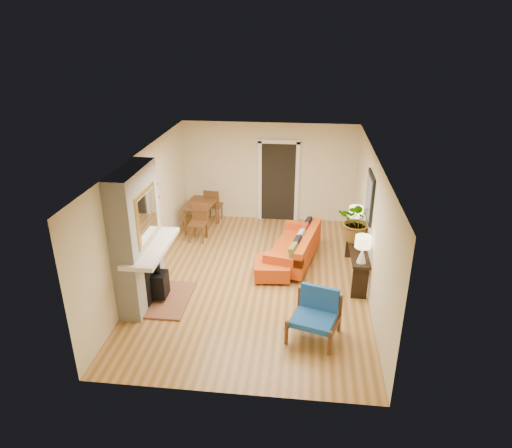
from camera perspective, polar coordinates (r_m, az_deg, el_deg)
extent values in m
plane|color=#C0864A|center=(9.56, -0.14, -6.81)|extent=(6.50, 6.50, 0.00)
plane|color=white|center=(8.54, -0.15, 8.41)|extent=(6.50, 6.50, 0.00)
plane|color=beige|center=(12.00, 1.65, 6.48)|extent=(4.50, 0.00, 4.50)
plane|color=beige|center=(6.15, -3.69, -11.63)|extent=(4.50, 0.00, 4.50)
plane|color=beige|center=(9.47, -13.80, 0.96)|extent=(0.00, 6.50, 6.50)
plane|color=beige|center=(9.01, 14.22, -0.28)|extent=(0.00, 6.50, 6.50)
cube|color=black|center=(12.04, 2.81, 5.25)|extent=(0.88, 0.06, 2.10)
cube|color=white|center=(12.06, 0.48, 5.33)|extent=(0.10, 0.08, 2.18)
cube|color=white|center=(12.01, 5.15, 5.14)|extent=(0.10, 0.08, 2.18)
cube|color=white|center=(11.73, 2.91, 10.25)|extent=(1.08, 0.08, 0.10)
cube|color=black|center=(9.21, 14.03, 3.29)|extent=(0.04, 0.85, 0.95)
cube|color=slate|center=(9.21, 13.87, 3.30)|extent=(0.01, 0.70, 0.80)
cube|color=black|center=(9.72, -12.97, 2.40)|extent=(0.06, 0.95, 0.02)
cube|color=black|center=(9.62, -13.13, 4.06)|extent=(0.06, 0.95, 0.02)
cube|color=white|center=(8.33, -15.05, 1.81)|extent=(0.42, 1.50, 1.48)
cube|color=white|center=(8.88, -14.17, -5.99)|extent=(0.42, 1.50, 1.12)
cube|color=white|center=(8.54, -12.96, -2.86)|extent=(0.60, 1.68, 0.08)
cube|color=black|center=(8.86, -12.79, -6.72)|extent=(0.03, 0.72, 0.78)
cube|color=brown|center=(9.00, -10.74, -9.24)|extent=(0.75, 1.30, 0.04)
cube|color=black|center=(8.88, -12.02, -7.40)|extent=(0.30, 0.36, 0.48)
cylinder|color=black|center=(8.67, -12.26, -4.90)|extent=(0.10, 0.10, 0.40)
cube|color=gold|center=(8.29, -13.52, 1.05)|extent=(0.04, 0.95, 0.95)
cube|color=silver|center=(8.29, -13.39, 1.05)|extent=(0.01, 0.82, 0.82)
cylinder|color=silver|center=(9.59, 1.52, -6.39)|extent=(0.04, 0.04, 0.09)
cylinder|color=silver|center=(9.45, 5.30, -6.98)|extent=(0.04, 0.04, 0.09)
cylinder|color=silver|center=(11.05, 4.14, -2.14)|extent=(0.04, 0.04, 0.09)
cylinder|color=silver|center=(10.93, 7.42, -2.59)|extent=(0.04, 0.04, 0.09)
cube|color=#BE4511|center=(10.16, 4.70, -3.45)|extent=(1.22, 2.07, 0.28)
cube|color=#BE4511|center=(9.96, 6.56, -2.17)|extent=(0.58, 1.94, 0.32)
cube|color=#BE4511|center=(9.29, 3.41, -4.56)|extent=(0.85, 0.34, 0.18)
cube|color=#BE4511|center=(10.84, 5.89, -0.33)|extent=(0.85, 0.34, 0.18)
cube|color=brown|center=(9.32, 4.82, -3.72)|extent=(0.26, 0.40, 0.38)
cube|color=black|center=(9.64, 5.35, -2.76)|extent=(0.26, 0.40, 0.38)
cube|color=#A1A19C|center=(9.97, 5.85, -1.86)|extent=(0.26, 0.40, 0.38)
cube|color=maroon|center=(10.25, 6.26, -1.12)|extent=(0.26, 0.40, 0.38)
cube|color=black|center=(10.58, 6.70, -0.32)|extent=(0.26, 0.40, 0.38)
cylinder|color=silver|center=(9.33, 0.21, -7.41)|extent=(0.04, 0.04, 0.06)
cylinder|color=silver|center=(9.34, 3.83, -7.46)|extent=(0.04, 0.04, 0.06)
cylinder|color=silver|center=(9.84, 0.32, -5.65)|extent=(0.04, 0.04, 0.06)
cylinder|color=silver|center=(9.84, 3.75, -5.70)|extent=(0.04, 0.04, 0.06)
cube|color=#BE4511|center=(9.49, 2.04, -5.58)|extent=(0.77, 0.77, 0.31)
cube|color=brown|center=(7.90, 4.65, -11.54)|extent=(0.26, 0.74, 0.05)
cube|color=brown|center=(7.69, 3.83, -13.36)|extent=(0.06, 0.06, 0.44)
cube|color=brown|center=(8.13, 5.42, -9.99)|extent=(0.06, 0.06, 0.70)
cube|color=brown|center=(7.76, 9.86, -12.61)|extent=(0.26, 0.74, 0.05)
cube|color=brown|center=(7.54, 9.21, -14.51)|extent=(0.06, 0.06, 0.44)
cube|color=brown|center=(8.00, 10.46, -10.99)|extent=(0.06, 0.06, 0.70)
cube|color=#1D55B2|center=(7.78, 7.25, -11.72)|extent=(0.81, 0.79, 0.10)
cube|color=#1D55B2|center=(7.89, 7.96, -9.10)|extent=(0.69, 0.35, 0.41)
cube|color=brown|center=(11.57, -6.97, 2.60)|extent=(0.78, 1.04, 0.04)
cylinder|color=brown|center=(11.43, -8.86, 0.22)|extent=(0.05, 0.05, 0.70)
cylinder|color=brown|center=(11.25, -6.27, -0.02)|extent=(0.05, 0.05, 0.70)
cylinder|color=brown|center=(12.16, -7.46, 1.76)|extent=(0.05, 0.05, 0.70)
cylinder|color=brown|center=(11.99, -5.00, 1.55)|extent=(0.05, 0.05, 0.70)
cube|color=brown|center=(11.07, -7.26, 0.02)|extent=(0.45, 0.45, 0.04)
cube|color=brown|center=(11.15, -6.99, 1.56)|extent=(0.41, 0.08, 0.45)
cylinder|color=brown|center=(11.08, -8.29, -1.31)|extent=(0.03, 0.03, 0.43)
cylinder|color=brown|center=(10.97, -6.67, -1.47)|extent=(0.03, 0.03, 0.43)
cylinder|color=brown|center=(11.36, -7.71, -0.62)|extent=(0.03, 0.03, 0.43)
cylinder|color=brown|center=(11.26, -6.12, -0.77)|extent=(0.03, 0.03, 0.43)
cube|color=brown|center=(12.18, -5.28, 2.35)|extent=(0.45, 0.45, 0.04)
cube|color=brown|center=(11.92, -5.61, 3.11)|extent=(0.41, 0.08, 0.45)
cylinder|color=brown|center=(12.17, -6.22, 1.15)|extent=(0.03, 0.03, 0.43)
cylinder|color=brown|center=(12.07, -4.73, 1.02)|extent=(0.03, 0.03, 0.43)
cylinder|color=brown|center=(12.46, -5.74, 1.72)|extent=(0.03, 0.03, 0.43)
cylinder|color=brown|center=(12.36, -4.28, 1.60)|extent=(0.03, 0.03, 0.43)
cube|color=black|center=(9.53, 12.57, -2.73)|extent=(0.34, 1.85, 0.05)
cube|color=black|center=(8.96, 12.85, -7.21)|extent=(0.30, 0.04, 0.68)
cube|color=black|center=(10.45, 11.98, -2.44)|extent=(0.30, 0.04, 0.68)
cone|color=white|center=(8.81, 13.09, -3.81)|extent=(0.18, 0.18, 0.30)
cylinder|color=white|center=(8.73, 13.19, -2.76)|extent=(0.03, 0.03, 0.06)
cylinder|color=#FFEABF|center=(8.68, 13.25, -2.17)|extent=(0.30, 0.30, 0.22)
cone|color=white|center=(10.16, 12.27, 0.08)|extent=(0.18, 0.18, 0.30)
cylinder|color=white|center=(10.09, 12.35, 1.02)|extent=(0.03, 0.03, 0.06)
cylinder|color=#FFEABF|center=(10.05, 12.40, 1.54)|extent=(0.30, 0.30, 0.22)
imported|color=#1E5919|center=(9.53, 12.64, 0.38)|extent=(0.92, 0.83, 0.89)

